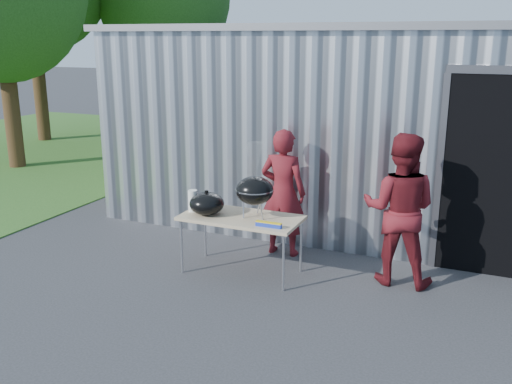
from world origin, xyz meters
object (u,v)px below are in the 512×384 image
at_px(folding_table, 241,219).
at_px(kettle_grill, 255,185).
at_px(person_bystander, 399,209).
at_px(person_cook, 283,193).

relative_size(folding_table, kettle_grill, 1.58).
bearing_deg(folding_table, kettle_grill, 11.01).
relative_size(folding_table, person_bystander, 0.81).
relative_size(kettle_grill, person_bystander, 0.51).
bearing_deg(person_cook, person_bystander, 167.91).
distance_m(kettle_grill, person_cook, 0.86).
bearing_deg(kettle_grill, person_cook, 84.78).
xyz_separation_m(person_cook, person_bystander, (1.62, -0.33, 0.05)).
distance_m(folding_table, person_bystander, 1.94).
height_order(kettle_grill, person_bystander, person_bystander).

